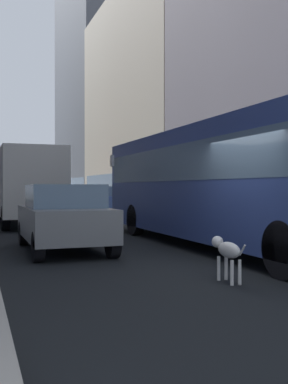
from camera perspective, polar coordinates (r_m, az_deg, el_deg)
ground_plane at (r=42.77m, az=-13.74°, el=-1.55°), size 120.00×120.00×0.00m
sidewalk_right at (r=43.78m, az=-6.30°, el=-1.39°), size 2.40×110.00×0.15m
building_right_mid at (r=42.74m, az=3.24°, el=11.24°), size 10.74×22.72×18.97m
building_right_far at (r=66.94m, az=-5.21°, el=15.96°), size 9.68×21.98×38.72m
transit_bus at (r=12.13m, az=9.52°, el=1.63°), size 2.78×11.53×3.05m
car_grey_wagon at (r=11.33m, az=-9.94°, el=-3.13°), size 1.83×3.90×1.62m
car_blue_hatchback at (r=27.51m, az=-4.13°, el=-0.96°), size 1.92×4.31×1.62m
car_yellow_taxi at (r=33.69m, az=-9.92°, el=-0.69°), size 1.89×4.34×1.62m
car_red_coupe at (r=40.28m, az=-9.31°, el=-0.49°), size 1.94×4.12×1.62m
box_truck at (r=19.81m, az=-14.37°, el=0.88°), size 2.30×7.50×3.05m
dalmatian_dog at (r=7.70m, az=10.26°, el=-7.17°), size 0.22×0.96×0.72m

